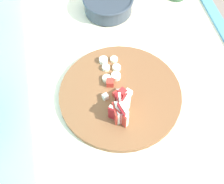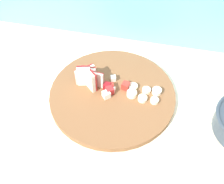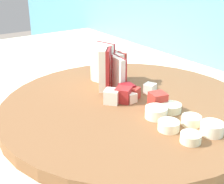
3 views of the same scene
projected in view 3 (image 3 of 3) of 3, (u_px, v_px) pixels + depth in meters
cutting_board at (129, 108)px, 0.46m from camera, size 0.37×0.37×0.02m
apple_wedge_fan at (109, 67)px, 0.52m from camera, size 0.09×0.07×0.07m
apple_dice_pile at (133, 95)px, 0.46m from camera, size 0.08×0.09×0.02m
banana_slice_rows at (180, 120)px, 0.39m from camera, size 0.10×0.07×0.01m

